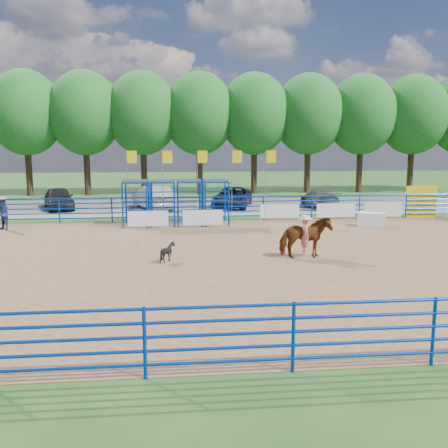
{
  "coord_description": "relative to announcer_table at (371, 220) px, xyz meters",
  "views": [
    {
      "loc": [
        -2.38,
        -19.46,
        4.69
      ],
      "look_at": [
        -0.3,
        1.0,
        1.3
      ],
      "focal_mm": 40.0,
      "sensor_mm": 36.0,
      "label": 1
    }
  ],
  "objects": [
    {
      "name": "spectator_cowboy",
      "position": [
        -20.11,
        0.84,
        0.51
      ],
      "size": [
        1.06,
        1.03,
        1.78
      ],
      "color": "navy",
      "rests_on": "arena_dirt"
    },
    {
      "name": "car_a",
      "position": [
        -19.07,
        9.41,
        0.38
      ],
      "size": [
        3.1,
        4.87,
        1.54
      ],
      "primitive_type": "imported",
      "rotation": [
        0.0,
        0.0,
        0.3
      ],
      "color": "black",
      "rests_on": "gravel_strip"
    },
    {
      "name": "car_d",
      "position": [
        -0.53,
        8.2,
        0.28
      ],
      "size": [
        1.94,
        4.67,
        1.35
      ],
      "primitive_type": "imported",
      "rotation": [
        0.0,
        0.0,
        3.13
      ],
      "color": "#4F4F51",
      "rests_on": "gravel_strip"
    },
    {
      "name": "arena_dirt",
      "position": [
        -8.61,
        -7.1,
        -0.39
      ],
      "size": [
        30.0,
        20.0,
        0.02
      ],
      "primitive_type": "cube",
      "color": "#8D6746",
      "rests_on": "ground"
    },
    {
      "name": "horse_and_rider",
      "position": [
        -5.73,
        -7.2,
        0.55
      ],
      "size": [
        2.08,
        1.04,
        2.47
      ],
      "color": "brown",
      "rests_on": "arena_dirt"
    },
    {
      "name": "perimeter_fence",
      "position": [
        -8.61,
        -7.1,
        0.35
      ],
      "size": [
        30.1,
        20.1,
        1.5
      ],
      "color": "#0838AF",
      "rests_on": "ground"
    },
    {
      "name": "car_c",
      "position": [
        -6.76,
        9.19,
        0.33
      ],
      "size": [
        3.72,
        5.66,
        1.45
      ],
      "primitive_type": "imported",
      "rotation": [
        0.0,
        0.0,
        -0.27
      ],
      "color": "black",
      "rests_on": "gravel_strip"
    },
    {
      "name": "calf",
      "position": [
        -11.26,
        -7.27,
        0.01
      ],
      "size": [
        0.83,
        0.77,
        0.79
      ],
      "primitive_type": "imported",
      "rotation": [
        0.0,
        0.0,
        1.77
      ],
      "color": "black",
      "rests_on": "arena_dirt"
    },
    {
      "name": "treeline",
      "position": [
        -8.61,
        18.9,
        7.13
      ],
      "size": [
        56.4,
        6.4,
        11.24
      ],
      "color": "#3F2B19",
      "rests_on": "ground"
    },
    {
      "name": "ground",
      "position": [
        -8.61,
        -7.1,
        -0.4
      ],
      "size": [
        120.0,
        120.0,
        0.0
      ],
      "primitive_type": "plane",
      "color": "#325A24",
      "rests_on": "ground"
    },
    {
      "name": "chute_assembly",
      "position": [
        -10.51,
        1.74,
        0.85
      ],
      "size": [
        19.32,
        2.41,
        4.2
      ],
      "color": "#0838AF",
      "rests_on": "ground"
    },
    {
      "name": "gravel_strip",
      "position": [
        -8.61,
        9.9,
        -0.4
      ],
      "size": [
        40.0,
        10.0,
        0.01
      ],
      "primitive_type": "cube",
      "color": "gray",
      "rests_on": "ground"
    },
    {
      "name": "announcer_table",
      "position": [
        0.0,
        0.0,
        0.0
      ],
      "size": [
        1.57,
        1.04,
        0.77
      ],
      "primitive_type": "cube",
      "rotation": [
        0.0,
        0.0,
        -0.28
      ],
      "color": "white",
      "rests_on": "arena_dirt"
    },
    {
      "name": "car_b",
      "position": [
        -12.42,
        8.65,
        0.42
      ],
      "size": [
        3.35,
        5.26,
        1.64
      ],
      "primitive_type": "imported",
      "rotation": [
        0.0,
        0.0,
        3.5
      ],
      "color": "gray",
      "rests_on": "gravel_strip"
    }
  ]
}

